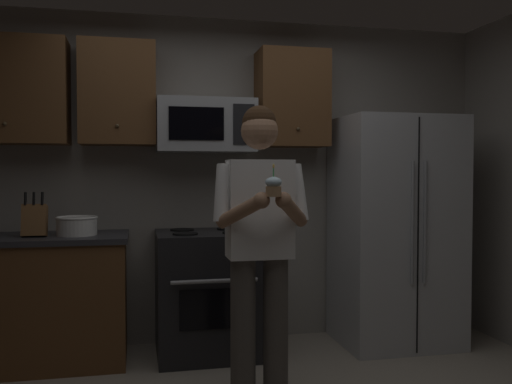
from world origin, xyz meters
TOP-DOWN VIEW (x-y plane):
  - wall_back at (0.00, 1.75)m, footprint 4.40×0.10m
  - oven_range at (-0.15, 1.36)m, footprint 0.76×0.70m
  - microwave at (-0.15, 1.48)m, footprint 0.74×0.41m
  - refrigerator at (1.35, 1.32)m, footprint 0.90×0.75m
  - cabinet_row_upper at (-0.72, 1.53)m, footprint 2.78×0.36m
  - counter_left at (-1.45, 1.38)m, footprint 1.44×0.66m
  - knife_block at (-1.36, 1.33)m, footprint 0.16×0.15m
  - bowl_large_white at (-1.08, 1.35)m, footprint 0.29×0.29m
  - person at (0.04, 0.44)m, footprint 0.60×0.48m
  - cupcake at (0.04, 0.11)m, footprint 0.09×0.09m

SIDE VIEW (x-z plane):
  - oven_range at x=-0.15m, z-range 0.00..0.93m
  - counter_left at x=-1.45m, z-range 0.00..0.92m
  - refrigerator at x=1.35m, z-range 0.00..1.80m
  - bowl_large_white at x=-1.08m, z-range 0.92..1.06m
  - person at x=0.04m, z-range 0.11..1.88m
  - knife_block at x=-1.36m, z-range 0.87..1.19m
  - cupcake at x=0.04m, z-range 1.20..1.38m
  - wall_back at x=0.00m, z-range 0.00..2.60m
  - microwave at x=-0.15m, z-range 1.52..1.92m
  - cabinet_row_upper at x=-0.72m, z-range 1.57..2.33m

